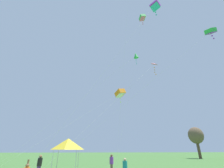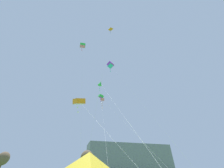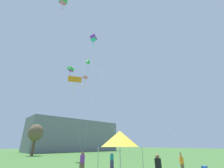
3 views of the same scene
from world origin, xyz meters
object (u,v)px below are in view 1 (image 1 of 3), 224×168
object	(u,v)px
kite_green_diamond_0	(136,56)
kite_orange_box_5	(120,93)
kite_pink_delta_1	(154,65)
kite_green_box_2	(211,31)
festival_tent	(68,144)
kite_green_box_4	(142,18)
kite_purple_box_6	(155,6)
person_teal_shirt	(125,168)
person_black_shirt	(39,165)
person_purple_shirt	(112,163)

from	to	relation	value
kite_green_diamond_0	kite_orange_box_5	bearing A→B (deg)	-147.40
kite_pink_delta_1	kite_green_box_2	size ratio (longest dim) A/B	0.59
festival_tent	kite_green_diamond_0	bearing A→B (deg)	78.27
kite_green_diamond_0	kite_green_box_4	world-z (taller)	kite_green_box_4
kite_purple_box_6	kite_green_diamond_0	bearing A→B (deg)	-131.52
person_teal_shirt	kite_orange_box_5	world-z (taller)	kite_orange_box_5
kite_orange_box_5	kite_purple_box_6	distance (m)	13.08
person_black_shirt	kite_orange_box_5	distance (m)	12.00
kite_green_box_2	kite_green_diamond_0	bearing A→B (deg)	-101.02
kite_green_diamond_0	kite_purple_box_6	xyz separation A→B (m)	(2.31, 2.61, 6.88)
festival_tent	kite_green_diamond_0	size ratio (longest dim) A/B	0.23
kite_green_diamond_0	kite_green_box_4	distance (m)	12.52
kite_green_box_4	kite_purple_box_6	size ratio (longest dim) A/B	1.21
kite_pink_delta_1	kite_purple_box_6	world-z (taller)	kite_purple_box_6
kite_pink_delta_1	kite_green_diamond_0	bearing A→B (deg)	-115.73
kite_orange_box_5	kite_purple_box_6	size ratio (longest dim) A/B	0.63
kite_green_diamond_0	kite_orange_box_5	xyz separation A→B (m)	(-2.74, -1.75, -4.37)
person_teal_shirt	person_black_shirt	xyz separation A→B (m)	(-2.72, -7.69, 0.09)
kite_green_diamond_0	kite_pink_delta_1	xyz separation A→B (m)	(0.94, 1.94, -1.86)
person_teal_shirt	kite_green_diamond_0	world-z (taller)	kite_green_diamond_0
festival_tent	person_purple_shirt	distance (m)	5.14
festival_tent	person_purple_shirt	xyz separation A→B (m)	(-0.20, 4.79, -1.86)
person_teal_shirt	person_purple_shirt	xyz separation A→B (m)	(-4.28, -0.70, 0.08)
festival_tent	kite_purple_box_6	world-z (taller)	kite_purple_box_6
festival_tent	kite_green_box_2	bearing A→B (deg)	78.67
person_purple_shirt	festival_tent	bearing A→B (deg)	-17.48
kite_green_box_4	person_teal_shirt	bearing A→B (deg)	-39.69
person_teal_shirt	kite_purple_box_6	bearing A→B (deg)	105.33
festival_tent	kite_green_box_2	xyz separation A→B (m)	(3.59, 17.92, 14.15)
person_black_shirt	kite_green_box_2	world-z (taller)	kite_green_box_2
person_purple_shirt	kite_purple_box_6	size ratio (longest dim) A/B	0.08
festival_tent	kite_green_diamond_0	world-z (taller)	kite_green_diamond_0
kite_orange_box_5	person_purple_shirt	bearing A→B (deg)	-53.88
kite_green_box_4	kite_purple_box_6	distance (m)	7.82
person_purple_shirt	kite_green_box_2	bearing A→B (deg)	144.08
person_black_shirt	kite_orange_box_5	size ratio (longest dim) A/B	0.14
person_black_shirt	kite_green_box_4	bearing A→B (deg)	-97.81
kite_green_box_4	kite_purple_box_6	bearing A→B (deg)	-3.93
kite_green_box_4	kite_orange_box_5	world-z (taller)	kite_green_box_4
kite_pink_delta_1	kite_green_box_4	size ratio (longest dim) A/B	0.48
festival_tent	kite_green_box_4	size ratio (longest dim) A/B	0.13
kite_pink_delta_1	kite_green_box_2	world-z (taller)	kite_green_box_2
kite_pink_delta_1	kite_green_box_2	bearing A→B (deg)	82.80
person_purple_shirt	kite_green_diamond_0	distance (m)	13.21
kite_pink_delta_1	kite_orange_box_5	distance (m)	5.78
kite_pink_delta_1	person_teal_shirt	bearing A→B (deg)	-70.33
festival_tent	kite_pink_delta_1	xyz separation A→B (m)	(2.56, 9.75, 9.01)
person_black_shirt	kite_pink_delta_1	world-z (taller)	kite_pink_delta_1
kite_green_box_2	festival_tent	bearing A→B (deg)	-101.33
kite_pink_delta_1	kite_purple_box_6	bearing A→B (deg)	25.92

